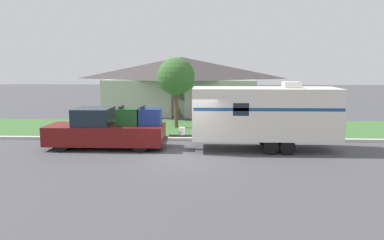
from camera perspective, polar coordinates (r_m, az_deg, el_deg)
ground_plane at (r=16.40m, az=-0.53°, el=-5.74°), size 120.00×120.00×0.00m
curb_strip at (r=20.04m, az=-0.00°, el=-2.92°), size 80.00×0.30×0.14m
lawn_strip at (r=23.63m, az=0.36°, el=-1.31°), size 80.00×7.00×0.03m
house_across_street at (r=31.85m, az=-1.63°, el=5.55°), size 12.64×8.51×4.65m
pickup_truck at (r=18.53m, az=-12.81°, el=-1.47°), size 5.72×1.99×2.05m
travel_trailer at (r=17.97m, az=11.02°, el=1.04°), size 7.94×2.38×3.22m
mailbox at (r=21.72m, az=-15.05°, el=0.16°), size 0.48×0.20×1.30m
tree_in_yard at (r=23.69m, az=-2.46°, el=6.62°), size 2.37×2.37×4.47m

